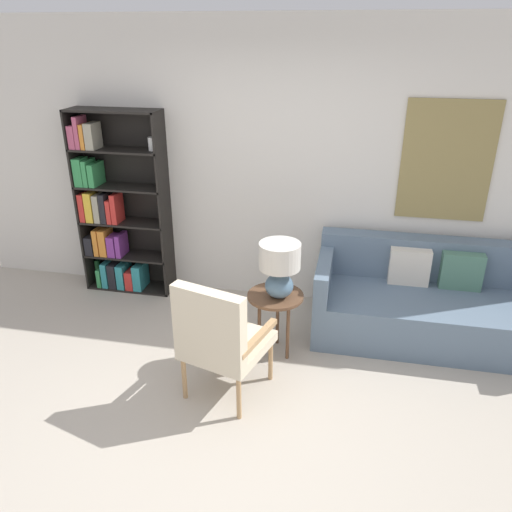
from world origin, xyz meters
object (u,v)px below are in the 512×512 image
Objects in this scene: armchair at (219,336)px; couch at (432,304)px; bookshelf at (114,213)px; side_table at (275,302)px; table_lamp at (280,265)px.

armchair reaches higher than couch.
bookshelf is 0.90× the size of couch.
side_table is at bearing -25.51° from bookshelf.
side_table is (-1.34, -0.59, 0.19)m from couch.
bookshelf is at bearing 154.49° from side_table.
couch reaches higher than side_table.
bookshelf is at bearing 154.24° from table_lamp.
side_table is 1.20× the size of table_lamp.
couch is 1.54m from table_lamp.
couch is at bearing 25.13° from table_lamp.
armchair is 0.78m from table_lamp.
couch is at bearing 37.29° from armchair.
table_lamp reaches higher than side_table.
bookshelf reaches higher than couch.
bookshelf reaches higher than armchair.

